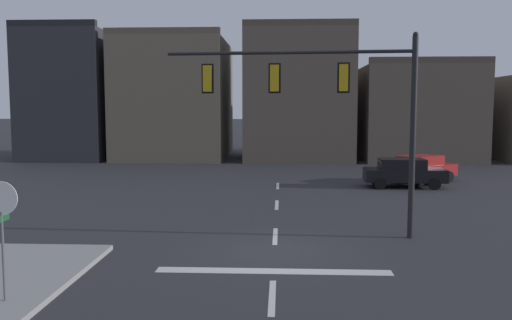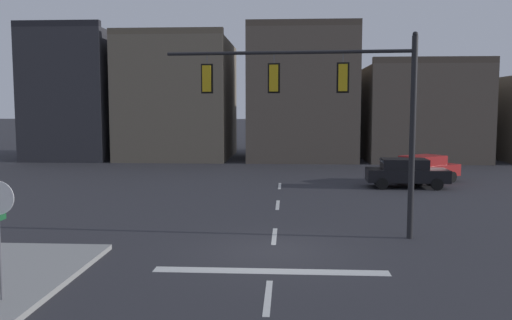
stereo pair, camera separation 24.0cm
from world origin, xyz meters
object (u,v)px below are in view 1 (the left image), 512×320
signal_mast_near_side (331,97)px  car_lot_middle (404,172)px  stop_sign (1,212)px  car_lot_nearside (421,168)px

signal_mast_near_side → car_lot_middle: (5.15, 11.60, -3.94)m
stop_sign → signal_mast_near_side: bearing=42.3°
car_lot_nearside → car_lot_middle: (-1.51, -2.17, 0.00)m
signal_mast_near_side → stop_sign: bearing=-137.7°
car_lot_nearside → signal_mast_near_side: bearing=-115.8°
car_lot_nearside → car_lot_middle: 2.64m
stop_sign → car_lot_nearside: bearing=55.3°
signal_mast_near_side → car_lot_middle: size_ratio=1.88×
stop_sign → car_lot_middle: stop_sign is taller
signal_mast_near_side → car_lot_middle: signal_mast_near_side is taller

